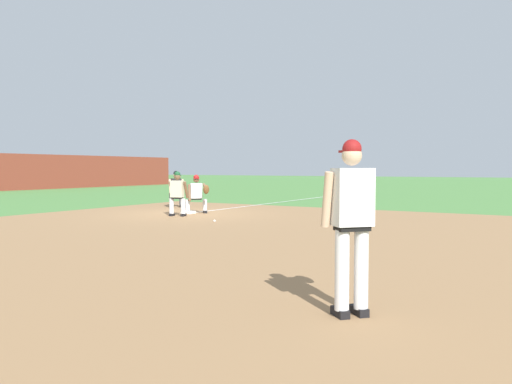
{
  "coord_description": "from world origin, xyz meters",
  "views": [
    {
      "loc": [
        -13.43,
        -10.81,
        1.56
      ],
      "look_at": [
        -5.95,
        -6.31,
        1.14
      ],
      "focal_mm": 35.0,
      "sensor_mm": 36.0,
      "label": 1
    }
  ],
  "objects": [
    {
      "name": "umpire",
      "position": [
        1.87,
        2.11,
        0.79
      ],
      "size": [
        0.67,
        0.67,
        1.46
      ],
      "color": "black",
      "rests_on": "ground"
    },
    {
      "name": "infield_dirt_patch",
      "position": [
        -4.25,
        -4.51,
        0.0
      ],
      "size": [
        18.0,
        18.0,
        0.01
      ],
      "primitive_type": "cube",
      "color": "#9E754C",
      "rests_on": "ground"
    },
    {
      "name": "first_baseman",
      "position": [
        0.22,
        -0.22,
        0.73
      ],
      "size": [
        0.73,
        1.09,
        1.34
      ],
      "color": "black",
      "rests_on": "ground"
    },
    {
      "name": "baserunner",
      "position": [
        -0.92,
        -0.29,
        0.79
      ],
      "size": [
        0.56,
        0.66,
        1.46
      ],
      "color": "black",
      "rests_on": "ground"
    },
    {
      "name": "first_base_bag",
      "position": [
        0.0,
        0.0,
        0.04
      ],
      "size": [
        0.38,
        0.38,
        0.09
      ],
      "primitive_type": "cube",
      "color": "white",
      "rests_on": "ground"
    },
    {
      "name": "baseball",
      "position": [
        -1.77,
        -2.38,
        0.04
      ],
      "size": [
        0.07,
        0.07,
        0.07
      ],
      "primitive_type": "sphere",
      "color": "white",
      "rests_on": "ground"
    },
    {
      "name": "foul_line_stripe",
      "position": [
        5.8,
        0.0,
        0.01
      ],
      "size": [
        11.61,
        0.1,
        0.0
      ],
      "primitive_type": "cube",
      "color": "white",
      "rests_on": "ground"
    },
    {
      "name": "ground_plane",
      "position": [
        0.0,
        0.0,
        0.0
      ],
      "size": [
        160.0,
        160.0,
        0.0
      ],
      "primitive_type": "plane",
      "color": "#518942"
    },
    {
      "name": "pitcher",
      "position": [
        -8.46,
        -8.99,
        1.06
      ],
      "size": [
        0.85,
        0.55,
        1.86
      ],
      "color": "black",
      "rests_on": "ground"
    }
  ]
}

